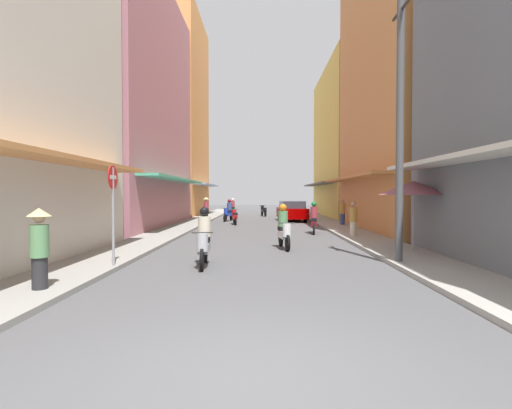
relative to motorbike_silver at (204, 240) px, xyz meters
name	(u,v)px	position (x,y,z in m)	size (l,w,h in m)	color
ground_plane	(260,228)	(1.47, 11.70, -0.70)	(96.66, 96.66, 0.00)	#4C4C4F
sidewalk_left	(182,227)	(-3.01, 11.70, -0.64)	(1.89, 51.94, 0.12)	gray
sidewalk_right	(339,227)	(5.95, 11.70, -0.64)	(1.89, 51.94, 0.12)	#9E9991
building_left_mid	(118,106)	(-6.95, 12.55, 6.46)	(7.05, 13.71, 14.33)	#B7727F
building_left_far	(169,117)	(-6.95, 24.89, 8.26)	(7.05, 9.92, 17.95)	#D88C4C
building_right_mid	(420,84)	(9.89, 10.36, 7.04)	(7.05, 11.95, 15.49)	#D88C4C
building_right_far	(359,144)	(9.89, 23.05, 5.59)	(7.05, 12.83, 12.60)	#EFD159
motorbike_silver	(204,240)	(0.00, 0.00, 0.00)	(0.55, 1.81, 1.58)	black
motorbike_red	(235,217)	(-0.18, 14.36, -0.20)	(0.57, 1.80, 0.96)	black
motorbike_black	(264,211)	(1.71, 23.62, -0.20)	(0.65, 1.78, 0.96)	black
motorbike_green	(233,208)	(-1.15, 25.25, 0.00)	(0.62, 1.79, 1.58)	black
motorbike_maroon	(314,219)	(4.11, 8.68, 0.00)	(0.55, 1.81, 1.58)	black
motorbike_blue	(228,211)	(-0.85, 17.42, 0.00)	(0.69, 1.76, 1.58)	black
motorbike_white	(284,229)	(2.33, 3.35, 0.00)	(0.55, 1.80, 1.58)	black
parked_car	(292,211)	(3.72, 17.41, 0.04)	(2.06, 4.22, 1.45)	#8C0000
pedestrian_midway	(353,220)	(5.50, 6.43, 0.10)	(0.34, 0.34, 1.62)	beige
pedestrian_crossing	(206,207)	(-2.50, 17.69, 0.27)	(0.44, 0.44, 1.73)	#262628
pedestrian_foreground	(39,246)	(-2.67, -3.01, 0.23)	(0.44, 0.44, 1.66)	#262628
pedestrian_far	(343,212)	(6.38, 12.80, 0.14)	(0.34, 0.34, 1.68)	#334C8C
vendor_umbrella	(414,188)	(6.40, 2.16, 1.42)	(2.19, 2.19, 2.35)	#99999E
utility_pole	(400,125)	(5.25, 0.20, 3.09)	(0.20, 1.20, 7.43)	#4C4C4F
street_sign_no_entry	(113,202)	(-2.21, -0.57, 1.01)	(0.07, 0.60, 2.65)	gray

